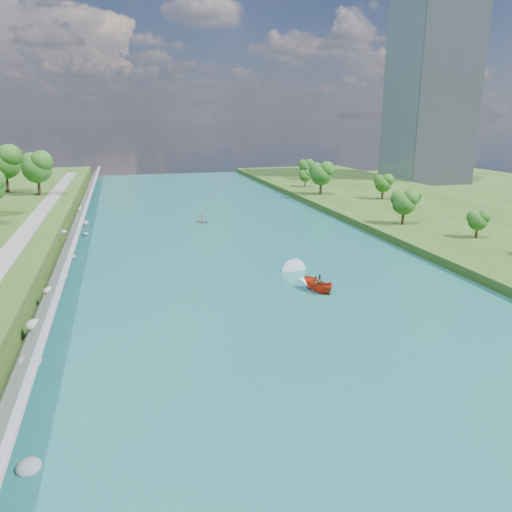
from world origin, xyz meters
name	(u,v)px	position (x,y,z in m)	size (l,w,h in m)	color
ground	(273,296)	(0.00, 0.00, 0.00)	(260.00, 260.00, 0.00)	#2D5119
river_water	(237,254)	(0.00, 20.00, 0.05)	(55.00, 240.00, 0.10)	#175658
berm_east	(497,232)	(49.50, 20.00, 0.75)	(44.00, 240.00, 1.50)	#2D5119
riprap_bank	(64,257)	(-25.83, 18.80, 1.78)	(4.38, 236.00, 4.11)	slate
riverside_path	(14,247)	(-32.50, 20.00, 3.55)	(3.00, 200.00, 0.10)	gray
office_tower	(431,89)	(82.50, 95.00, 30.00)	(22.00, 22.00, 60.00)	gray
trees_east	(402,198)	(37.26, 33.36, 5.60)	(17.55, 143.32, 10.03)	#175115
motorboat	(314,283)	(5.88, 1.25, 0.88)	(3.60, 19.23, 2.13)	red
raft	(202,221)	(-1.34, 45.78, 0.47)	(3.40, 3.47, 1.67)	gray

